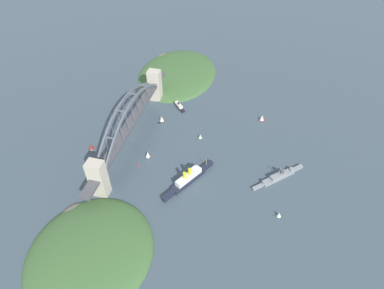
# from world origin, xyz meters

# --- Properties ---
(ground_plane) EXTENTS (1400.00, 1400.00, 0.00)m
(ground_plane) POSITION_xyz_m (0.00, 0.00, 0.00)
(ground_plane) COLOR #3D4C56
(harbor_arch_bridge) EXTENTS (245.15, 17.57, 61.06)m
(harbor_arch_bridge) POSITION_xyz_m (-0.00, -0.00, 26.13)
(harbor_arch_bridge) COLOR #BCB29E
(harbor_arch_bridge) RESTS_ON ground
(headland_west_shore) EXTENTS (163.77, 123.95, 17.47)m
(headland_west_shore) POSITION_xyz_m (-167.97, 9.67, 0.00)
(headland_west_shore) COLOR #3D6033
(headland_west_shore) RESTS_ON ground
(headland_east_shore) EXTENTS (129.85, 118.93, 22.84)m
(headland_east_shore) POSITION_xyz_m (160.20, 19.40, 0.00)
(headland_east_shore) COLOR #3D6033
(headland_east_shore) RESTS_ON ground
(ocean_liner) EXTENTS (70.39, 43.83, 20.03)m
(ocean_liner) POSITION_xyz_m (53.14, 88.65, 5.66)
(ocean_liner) COLOR #1E2333
(ocean_liner) RESTS_ON ground
(naval_cruiser) EXTENTS (52.97, 55.00, 16.92)m
(naval_cruiser) POSITION_xyz_m (21.70, 187.62, 2.90)
(naval_cruiser) COLOR gray
(naval_cruiser) RESTS_ON ground
(harbor_ferry_steamer) EXTENTS (25.43, 24.04, 7.76)m
(harbor_ferry_steamer) POSITION_xyz_m (-80.47, 38.57, 2.34)
(harbor_ferry_steamer) COLOR black
(harbor_ferry_steamer) RESTS_ON ground
(seaplane_taxiing_near_bridge) EXTENTS (8.69, 9.10, 4.73)m
(seaplane_taxiing_near_bridge) POSITION_xyz_m (32.00, -42.31, 1.90)
(seaplane_taxiing_near_bridge) COLOR #B7B7B2
(seaplane_taxiing_near_bridge) RESTS_ON ground
(small_boat_0) EXTENTS (7.54, 7.27, 7.68)m
(small_boat_0) POSITION_xyz_m (-21.75, 84.65, 3.58)
(small_boat_0) COLOR #2D6B3D
(small_boat_0) RESTS_ON ground
(small_boat_1) EXTENTS (8.36, 9.58, 9.64)m
(small_boat_1) POSITION_xyz_m (-78.98, 158.22, 4.49)
(small_boat_1) COLOR #B2231E
(small_boat_1) RESTS_ON ground
(small_boat_2) EXTENTS (9.85, 8.95, 10.28)m
(small_boat_2) POSITION_xyz_m (-42.40, 25.26, 4.85)
(small_boat_2) COLOR black
(small_boat_2) RESTS_ON ground
(small_boat_3) EXTENTS (4.86, 8.28, 7.37)m
(small_boat_3) POSITION_xyz_m (75.66, 191.34, 3.47)
(small_boat_3) COLOR #2D6B3D
(small_boat_3) RESTS_ON ground
(small_boat_4) EXTENTS (8.51, 8.28, 10.28)m
(small_boat_4) POSITION_xyz_m (27.50, 30.46, 4.77)
(small_boat_4) COLOR brown
(small_boat_4) RESTS_ON ground
(channel_marker_buoy) EXTENTS (2.20, 2.20, 2.75)m
(channel_marker_buoy) POSITION_xyz_m (43.12, 24.26, 1.12)
(channel_marker_buoy) COLOR red
(channel_marker_buoy) RESTS_ON ground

